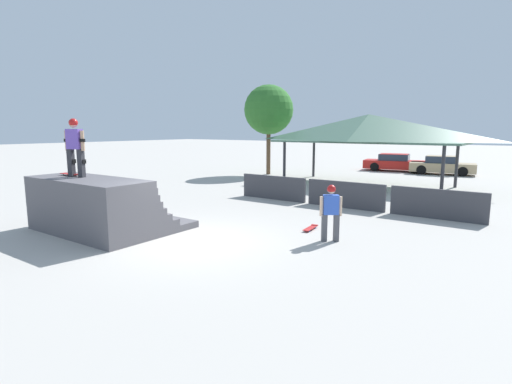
# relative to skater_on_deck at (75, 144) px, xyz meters

# --- Properties ---
(ground_plane) EXTENTS (160.00, 160.00, 0.00)m
(ground_plane) POSITION_rel_skater_on_deck_xyz_m (3.70, 1.07, -2.67)
(ground_plane) COLOR #ADA8A0
(quarter_pipe_ramp) EXTENTS (4.23, 3.27, 1.66)m
(quarter_pipe_ramp) POSITION_rel_skater_on_deck_xyz_m (0.56, 0.27, -1.94)
(quarter_pipe_ramp) COLOR #565459
(quarter_pipe_ramp) RESTS_ON ground
(skater_on_deck) EXTENTS (0.76, 0.39, 1.75)m
(skater_on_deck) POSITION_rel_skater_on_deck_xyz_m (0.00, 0.00, 0.00)
(skater_on_deck) COLOR #2D2D33
(skater_on_deck) RESTS_ON quarter_pipe_ramp
(skateboard_on_deck) EXTENTS (0.84, 0.20, 0.09)m
(skateboard_on_deck) POSITION_rel_skater_on_deck_xyz_m (-0.46, 0.05, -0.95)
(skateboard_on_deck) COLOR silver
(skateboard_on_deck) RESTS_ON quarter_pipe_ramp
(bystander_walking) EXTENTS (0.56, 0.46, 1.59)m
(bystander_walking) POSITION_rel_skater_on_deck_xyz_m (6.80, 3.37, -1.73)
(bystander_walking) COLOR #4C4C51
(bystander_walking) RESTS_ON ground
(skateboard_on_ground) EXTENTS (0.28, 0.83, 0.09)m
(skateboard_on_ground) POSITION_rel_skater_on_deck_xyz_m (5.75, 4.22, -2.61)
(skateboard_on_ground) COLOR blue
(skateboard_on_ground) RESTS_ON ground
(barrier_fence) EXTENTS (9.98, 0.12, 1.05)m
(barrier_fence) POSITION_rel_skater_on_deck_xyz_m (5.23, 8.11, -2.14)
(barrier_fence) COLOR #3D3D42
(barrier_fence) RESTS_ON ground
(pavilion_shelter) EXTENTS (9.98, 4.32, 3.89)m
(pavilion_shelter) POSITION_rel_skater_on_deck_xyz_m (3.57, 14.98, 0.45)
(pavilion_shelter) COLOR #2D2D33
(pavilion_shelter) RESTS_ON ground
(tree_beside_pavilion) EXTENTS (3.32, 3.32, 6.04)m
(tree_beside_pavilion) POSITION_rel_skater_on_deck_xyz_m (-3.82, 16.18, 1.69)
(tree_beside_pavilion) COLOR brown
(tree_beside_pavilion) RESTS_ON ground
(parked_car_red) EXTENTS (4.67, 2.43, 1.27)m
(parked_car_red) POSITION_rel_skater_on_deck_xyz_m (2.65, 23.46, -2.07)
(parked_car_red) COLOR red
(parked_car_red) RESTS_ON ground
(parked_car_tan) EXTENTS (4.35, 2.27, 1.27)m
(parked_car_tan) POSITION_rel_skater_on_deck_xyz_m (5.94, 23.09, -2.07)
(parked_car_tan) COLOR tan
(parked_car_tan) RESTS_ON ground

